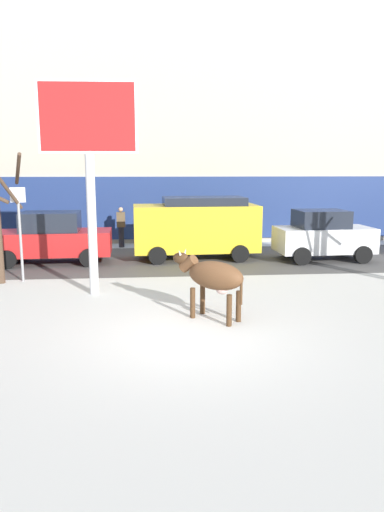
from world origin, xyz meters
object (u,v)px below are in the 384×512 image
Objects in this scene: billboard at (88,131)px; car_yellow_van at (196,226)px; pedestrian_by_cars at (163,227)px; cow_brown at (213,276)px; street_sign at (20,226)px; car_red_sedan at (52,238)px; pedestrian_near_billboard at (121,227)px; car_white_hatchback at (323,235)px.

car_yellow_van is at bearing 56.45° from billboard.
cow_brown is at bearing -85.16° from pedestrian_by_cars.
street_sign is at bearing -149.79° from car_yellow_van.
car_red_sedan is 4.00m from pedestrian_near_billboard.
car_red_sedan is 2.47× the size of pedestrian_by_cars.
car_yellow_van is at bearing 171.87° from car_white_hatchback.
pedestrian_by_cars is at bearing 112.46° from car_yellow_van.
billboard reaches higher than car_white_hatchback.
billboard is at bearing -104.79° from pedestrian_by_cars.
car_white_hatchback is 2.06× the size of pedestrian_near_billboard.
car_red_sedan is 0.91× the size of car_yellow_van.
pedestrian_by_cars is (4.06, 3.29, -0.03)m from car_red_sedan.
cow_brown is 0.36× the size of car_yellow_van.
pedestrian_by_cars is at bearing 94.84° from cow_brown.
street_sign is (-4.38, -6.14, 0.79)m from pedestrian_by_cars.
cow_brown is 0.98× the size of pedestrian_by_cars.
pedestrian_by_cars reaches higher than cow_brown.
cow_brown is 8.54m from car_red_sedan.
cow_brown is 8.35m from car_white_hatchback.
car_yellow_van is 2.70× the size of pedestrian_by_cars.
car_white_hatchback is (7.91, 4.24, -3.39)m from billboard.
billboard is 3.21× the size of pedestrian_by_cars.
billboard is at bearing -151.79° from car_white_hatchback.
car_yellow_van is (3.25, 4.91, -3.07)m from billboard.
pedestrian_by_cars is at bearing 75.21° from billboard.
car_red_sedan is at bearing 83.63° from street_sign.
pedestrian_by_cars is (1.79, 0.00, 0.00)m from pedestrian_near_billboard.
car_yellow_van is 3.15m from pedestrian_by_cars.
pedestrian_near_billboard is (-2.66, 10.26, -0.11)m from cow_brown.
street_sign is (-2.32, 1.66, -2.64)m from billboard.
cow_brown is 7.38m from car_yellow_van.
car_yellow_van is at bearing 30.21° from street_sign.
pedestrian_near_billboard is at bearing 88.01° from billboard.
billboard is at bearing -66.03° from car_red_sedan.
street_sign reaches higher than car_red_sedan.
car_white_hatchback is (9.91, -0.26, 0.02)m from car_red_sedan.
pedestrian_by_cars is 7.58m from street_sign.
car_white_hatchback is at bearing 53.41° from cow_brown.
billboard is (-2.93, 2.47, 3.32)m from cow_brown.
billboard is 3.21× the size of pedestrian_near_billboard.
car_white_hatchback is 1.27× the size of street_sign.
car_yellow_van is 6.46m from street_sign.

